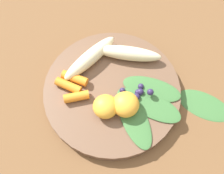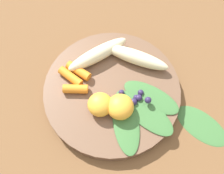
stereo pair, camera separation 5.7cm
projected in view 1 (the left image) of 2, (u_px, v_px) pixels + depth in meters
ground_plane at (112, 94)px, 0.60m from camera, size 2.40×2.40×0.00m
bowl at (112, 91)px, 0.59m from camera, size 0.29×0.29×0.02m
banana_peeled_left at (90, 58)px, 0.59m from camera, size 0.03×0.14×0.03m
banana_peeled_right at (128, 53)px, 0.60m from camera, size 0.14×0.11×0.03m
orange_segment_near at (126, 104)px, 0.54m from camera, size 0.05×0.05×0.04m
orange_segment_far at (105, 106)px, 0.54m from camera, size 0.05×0.05×0.04m
carrot_front at (75, 78)px, 0.58m from camera, size 0.06×0.04×0.02m
carrot_mid_left at (68, 86)px, 0.57m from camera, size 0.06×0.04×0.02m
carrot_mid_right at (76, 97)px, 0.56m from camera, size 0.04×0.05×0.02m
blueberry_pile at (138, 93)px, 0.56m from camera, size 0.06×0.05×0.02m
kale_leaf_left at (134, 117)px, 0.55m from camera, size 0.15×0.11×0.00m
kale_leaf_right at (151, 105)px, 0.56m from camera, size 0.14×0.09×0.00m
kale_leaf_rear at (152, 89)px, 0.57m from camera, size 0.13×0.10×0.00m
kale_leaf_stray at (204, 105)px, 0.58m from camera, size 0.13×0.09×0.01m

